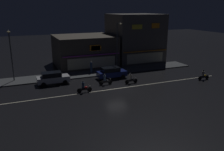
{
  "coord_description": "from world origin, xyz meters",
  "views": [
    {
      "loc": [
        -11.62,
        -26.55,
        10.02
      ],
      "look_at": [
        -0.23,
        0.93,
        1.56
      ],
      "focal_mm": 38.0,
      "sensor_mm": 36.0,
      "label": 1
    }
  ],
  "objects_px": {
    "traffic_cone": "(111,75)",
    "pedestrian_on_sidewalk": "(91,67)",
    "streetlamp_mid": "(117,43)",
    "parked_car_near_kerb": "(111,73)",
    "streetlamp_west": "(11,51)",
    "motorcycle_following": "(131,79)",
    "motorcycle_opposite_lane": "(204,76)",
    "parked_car_trailing": "(53,78)",
    "motorcycle_trailing_far": "(105,80)",
    "motorcycle_lead": "(84,87)"
  },
  "relations": [
    {
      "from": "traffic_cone",
      "to": "pedestrian_on_sidewalk",
      "type": "bearing_deg",
      "value": 127.89
    },
    {
      "from": "streetlamp_mid",
      "to": "traffic_cone",
      "type": "xyz_separation_m",
      "value": [
        -2.48,
        -3.28,
        -4.37
      ]
    },
    {
      "from": "streetlamp_mid",
      "to": "parked_car_near_kerb",
      "type": "height_order",
      "value": "streetlamp_mid"
    },
    {
      "from": "streetlamp_mid",
      "to": "pedestrian_on_sidewalk",
      "type": "height_order",
      "value": "streetlamp_mid"
    },
    {
      "from": "streetlamp_west",
      "to": "motorcycle_following",
      "type": "relative_size",
      "value": 3.75
    },
    {
      "from": "streetlamp_west",
      "to": "pedestrian_on_sidewalk",
      "type": "bearing_deg",
      "value": -0.0
    },
    {
      "from": "streetlamp_west",
      "to": "streetlamp_mid",
      "type": "distance_m",
      "value": 16.14
    },
    {
      "from": "motorcycle_opposite_lane",
      "to": "pedestrian_on_sidewalk",
      "type": "bearing_deg",
      "value": -40.3
    },
    {
      "from": "parked_car_trailing",
      "to": "motorcycle_trailing_far",
      "type": "bearing_deg",
      "value": -25.67
    },
    {
      "from": "motorcycle_opposite_lane",
      "to": "streetlamp_west",
      "type": "bearing_deg",
      "value": -26.63
    },
    {
      "from": "motorcycle_lead",
      "to": "streetlamp_mid",
      "type": "bearing_deg",
      "value": 52.23
    },
    {
      "from": "motorcycle_opposite_lane",
      "to": "motorcycle_lead",
      "type": "bearing_deg",
      "value": -10.85
    },
    {
      "from": "motorcycle_trailing_far",
      "to": "traffic_cone",
      "type": "distance_m",
      "value": 4.09
    },
    {
      "from": "motorcycle_following",
      "to": "motorcycle_trailing_far",
      "type": "relative_size",
      "value": 1.0
    },
    {
      "from": "motorcycle_opposite_lane",
      "to": "traffic_cone",
      "type": "distance_m",
      "value": 13.51
    },
    {
      "from": "motorcycle_following",
      "to": "motorcycle_opposite_lane",
      "type": "relative_size",
      "value": 1.0
    },
    {
      "from": "traffic_cone",
      "to": "motorcycle_opposite_lane",
      "type": "bearing_deg",
      "value": -29.42
    },
    {
      "from": "parked_car_near_kerb",
      "to": "parked_car_trailing",
      "type": "xyz_separation_m",
      "value": [
        -8.47,
        0.51,
        0.0
      ]
    },
    {
      "from": "motorcycle_trailing_far",
      "to": "traffic_cone",
      "type": "bearing_deg",
      "value": 49.26
    },
    {
      "from": "streetlamp_mid",
      "to": "parked_car_trailing",
      "type": "xyz_separation_m",
      "value": [
        -11.21,
        -3.56,
        -3.77
      ]
    },
    {
      "from": "parked_car_near_kerb",
      "to": "parked_car_trailing",
      "type": "distance_m",
      "value": 8.48
    },
    {
      "from": "motorcycle_following",
      "to": "parked_car_trailing",
      "type": "bearing_deg",
      "value": 163.57
    },
    {
      "from": "motorcycle_lead",
      "to": "motorcycle_following",
      "type": "height_order",
      "value": "same"
    },
    {
      "from": "motorcycle_following",
      "to": "traffic_cone",
      "type": "height_order",
      "value": "motorcycle_following"
    },
    {
      "from": "pedestrian_on_sidewalk",
      "to": "motorcycle_lead",
      "type": "distance_m",
      "value": 8.8
    },
    {
      "from": "parked_car_trailing",
      "to": "motorcycle_following",
      "type": "distance_m",
      "value": 10.72
    },
    {
      "from": "streetlamp_mid",
      "to": "pedestrian_on_sidewalk",
      "type": "distance_m",
      "value": 5.95
    },
    {
      "from": "streetlamp_west",
      "to": "parked_car_near_kerb",
      "type": "relative_size",
      "value": 1.66
    },
    {
      "from": "motorcycle_following",
      "to": "motorcycle_trailing_far",
      "type": "bearing_deg",
      "value": 172.36
    },
    {
      "from": "parked_car_near_kerb",
      "to": "motorcycle_opposite_lane",
      "type": "relative_size",
      "value": 2.26
    },
    {
      "from": "parked_car_near_kerb",
      "to": "motorcycle_lead",
      "type": "height_order",
      "value": "parked_car_near_kerb"
    },
    {
      "from": "pedestrian_on_sidewalk",
      "to": "motorcycle_opposite_lane",
      "type": "height_order",
      "value": "pedestrian_on_sidewalk"
    },
    {
      "from": "pedestrian_on_sidewalk",
      "to": "streetlamp_west",
      "type": "bearing_deg",
      "value": 27.81
    },
    {
      "from": "parked_car_near_kerb",
      "to": "motorcycle_opposite_lane",
      "type": "bearing_deg",
      "value": -25.91
    },
    {
      "from": "parked_car_trailing",
      "to": "motorcycle_following",
      "type": "bearing_deg",
      "value": -21.32
    },
    {
      "from": "streetlamp_mid",
      "to": "parked_car_trailing",
      "type": "relative_size",
      "value": 1.79
    },
    {
      "from": "streetlamp_mid",
      "to": "motorcycle_following",
      "type": "xyz_separation_m",
      "value": [
        -1.23,
        -7.46,
        -4.01
      ]
    },
    {
      "from": "motorcycle_lead",
      "to": "motorcycle_opposite_lane",
      "type": "xyz_separation_m",
      "value": [
        17.51,
        -1.44,
        0.0
      ]
    },
    {
      "from": "motorcycle_lead",
      "to": "motorcycle_trailing_far",
      "type": "bearing_deg",
      "value": 33.49
    },
    {
      "from": "streetlamp_west",
      "to": "pedestrian_on_sidewalk",
      "type": "relative_size",
      "value": 3.74
    },
    {
      "from": "motorcycle_lead",
      "to": "parked_car_trailing",
      "type": "bearing_deg",
      "value": 127.71
    },
    {
      "from": "parked_car_trailing",
      "to": "streetlamp_west",
      "type": "bearing_deg",
      "value": 147.43
    },
    {
      "from": "parked_car_near_kerb",
      "to": "motorcycle_lead",
      "type": "distance_m",
      "value": 7.03
    },
    {
      "from": "parked_car_near_kerb",
      "to": "motorcycle_trailing_far",
      "type": "height_order",
      "value": "parked_car_near_kerb"
    },
    {
      "from": "streetlamp_mid",
      "to": "motorcycle_lead",
      "type": "xyz_separation_m",
      "value": [
        -8.22,
        -8.47,
        -4.01
      ]
    },
    {
      "from": "traffic_cone",
      "to": "motorcycle_trailing_far",
      "type": "bearing_deg",
      "value": -123.4
    },
    {
      "from": "streetlamp_west",
      "to": "motorcycle_following",
      "type": "xyz_separation_m",
      "value": [
        14.9,
        -7.04,
        -3.71
      ]
    },
    {
      "from": "motorcycle_opposite_lane",
      "to": "parked_car_near_kerb",
      "type": "bearing_deg",
      "value": -32.05
    },
    {
      "from": "parked_car_trailing",
      "to": "motorcycle_opposite_lane",
      "type": "xyz_separation_m",
      "value": [
        20.5,
        -6.36,
        -0.24
      ]
    },
    {
      "from": "pedestrian_on_sidewalk",
      "to": "parked_car_trailing",
      "type": "xyz_separation_m",
      "value": [
        -6.51,
        -3.14,
        -0.16
      ]
    }
  ]
}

